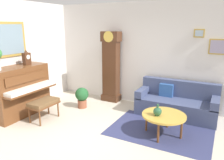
% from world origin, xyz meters
% --- Properties ---
extents(ground_plane, '(6.40, 6.00, 0.10)m').
position_xyz_m(ground_plane, '(0.00, 0.00, -0.05)').
color(ground_plane, beige).
extents(wall_left, '(0.13, 4.90, 2.80)m').
position_xyz_m(wall_left, '(-2.60, 0.00, 1.41)').
color(wall_left, silver).
rests_on(wall_left, ground_plane).
extents(wall_back, '(5.30, 0.13, 2.80)m').
position_xyz_m(wall_back, '(0.01, 2.40, 1.40)').
color(wall_back, silver).
rests_on(wall_back, ground_plane).
extents(area_rug, '(2.10, 1.50, 0.01)m').
position_xyz_m(area_rug, '(1.11, 0.93, 0.00)').
color(area_rug, navy).
rests_on(area_rug, ground_plane).
extents(piano, '(0.87, 1.44, 1.22)m').
position_xyz_m(piano, '(-2.23, 0.18, 0.62)').
color(piano, brown).
rests_on(piano, ground_plane).
extents(piano_bench, '(0.42, 0.70, 0.48)m').
position_xyz_m(piano_bench, '(-1.48, 0.19, 0.41)').
color(piano_bench, brown).
rests_on(piano_bench, ground_plane).
extents(grandfather_clock, '(0.52, 0.34, 2.03)m').
position_xyz_m(grandfather_clock, '(-0.73, 2.15, 0.96)').
color(grandfather_clock, '#4C2B19').
rests_on(grandfather_clock, ground_plane).
extents(couch, '(1.90, 0.80, 0.84)m').
position_xyz_m(couch, '(1.22, 1.94, 0.31)').
color(couch, '#424C70').
rests_on(couch, ground_plane).
extents(coffee_table, '(0.88, 0.88, 0.44)m').
position_xyz_m(coffee_table, '(1.21, 0.78, 0.41)').
color(coffee_table, gold).
rests_on(coffee_table, ground_plane).
extents(mantel_clock, '(0.13, 0.18, 0.38)m').
position_xyz_m(mantel_clock, '(-2.23, 0.47, 1.39)').
color(mantel_clock, '#4C2B19').
rests_on(mantel_clock, piano).
extents(green_jug, '(0.17, 0.17, 0.24)m').
position_xyz_m(green_jug, '(1.10, 0.67, 0.53)').
color(green_jug, '#234C33').
rests_on(green_jug, coffee_table).
extents(potted_plant, '(0.36, 0.36, 0.56)m').
position_xyz_m(potted_plant, '(-1.15, 1.25, 0.32)').
color(potted_plant, '#935138').
rests_on(potted_plant, ground_plane).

